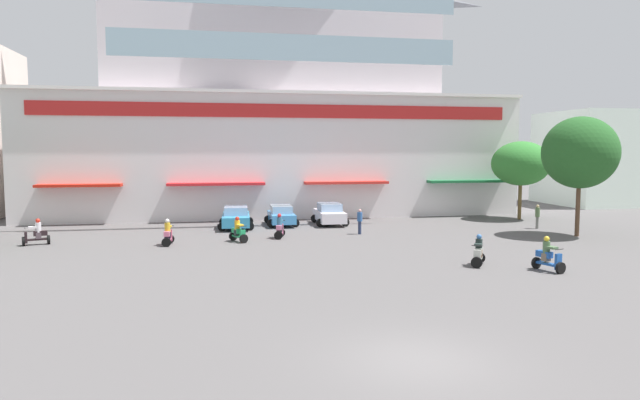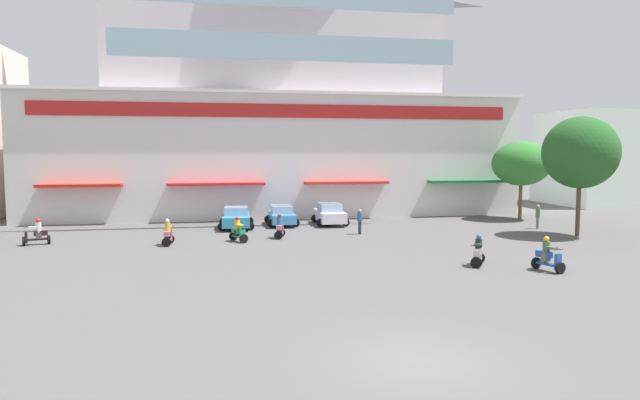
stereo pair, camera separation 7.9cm
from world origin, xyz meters
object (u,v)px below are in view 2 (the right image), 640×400
(parked_car_1, at_px, (281,215))
(pedestrian_1, at_px, (538,215))
(parked_car_0, at_px, (236,217))
(scooter_rider_2, at_px, (37,234))
(parked_car_2, at_px, (330,214))
(pedestrian_0, at_px, (360,220))
(scooter_rider_6, at_px, (548,257))
(scooter_rider_5, at_px, (478,253))
(plaza_tree_1, at_px, (521,164))
(scooter_rider_3, at_px, (238,232))
(scooter_rider_9, at_px, (280,228))
(plaza_tree_3, at_px, (580,153))
(scooter_rider_4, at_px, (168,234))

(parked_car_1, relative_size, pedestrian_1, 2.37)
(parked_car_0, bearing_deg, parked_car_1, 15.41)
(scooter_rider_2, height_order, pedestrian_1, pedestrian_1)
(parked_car_1, height_order, parked_car_2, parked_car_2)
(pedestrian_0, bearing_deg, scooter_rider_6, -65.90)
(scooter_rider_5, height_order, scooter_rider_6, scooter_rider_6)
(plaza_tree_1, distance_m, pedestrian_1, 6.26)
(parked_car_0, distance_m, pedestrian_0, 8.90)
(scooter_rider_3, relative_size, scooter_rider_9, 0.97)
(parked_car_2, bearing_deg, scooter_rider_5, -75.81)
(scooter_rider_3, bearing_deg, pedestrian_1, 5.18)
(parked_car_2, bearing_deg, scooter_rider_9, -126.94)
(plaza_tree_1, xyz_separation_m, pedestrian_0, (-14.30, -5.28, -3.45))
(plaza_tree_3, bearing_deg, scooter_rider_6, -130.78)
(scooter_rider_4, bearing_deg, scooter_rider_2, 168.74)
(plaza_tree_1, distance_m, parked_car_1, 19.15)
(scooter_rider_6, bearing_deg, parked_car_1, 119.63)
(parked_car_0, bearing_deg, parked_car_2, 5.73)
(plaza_tree_3, distance_m, parked_car_1, 20.26)
(scooter_rider_3, relative_size, scooter_rider_4, 0.97)
(scooter_rider_9, height_order, pedestrian_0, pedestrian_0)
(scooter_rider_9, bearing_deg, scooter_rider_6, -47.16)
(scooter_rider_6, bearing_deg, scooter_rider_9, 132.84)
(plaza_tree_1, height_order, parked_car_0, plaza_tree_1)
(plaza_tree_3, distance_m, scooter_rider_4, 25.59)
(parked_car_1, distance_m, scooter_rider_5, 17.58)
(plaza_tree_3, distance_m, parked_car_2, 17.13)
(pedestrian_0, height_order, pedestrian_1, pedestrian_1)
(scooter_rider_4, height_order, scooter_rider_9, scooter_rider_9)
(parked_car_2, xyz_separation_m, scooter_rider_5, (3.97, -15.69, -0.17))
(parked_car_2, relative_size, pedestrian_0, 2.55)
(scooter_rider_5, distance_m, pedestrian_1, 14.65)
(plaza_tree_1, bearing_deg, scooter_rider_5, -125.36)
(scooter_rider_5, bearing_deg, parked_car_2, 104.19)
(plaza_tree_1, xyz_separation_m, scooter_rider_4, (-26.15, -7.40, -3.75))
(plaza_tree_1, relative_size, plaza_tree_3, 0.81)
(scooter_rider_2, bearing_deg, parked_car_0, 23.49)
(parked_car_0, xyz_separation_m, scooter_rider_9, (2.48, -5.05, -0.13))
(scooter_rider_2, distance_m, scooter_rider_4, 7.56)
(scooter_rider_2, distance_m, pedestrian_1, 32.04)
(plaza_tree_1, bearing_deg, scooter_rider_2, -169.99)
(plaza_tree_3, xyz_separation_m, scooter_rider_9, (-18.57, 2.64, -4.63))
(scooter_rider_2, bearing_deg, scooter_rider_9, -0.21)
(parked_car_2, distance_m, scooter_rider_9, 7.18)
(parked_car_0, distance_m, parked_car_2, 6.83)
(scooter_rider_5, distance_m, scooter_rider_6, 3.04)
(parked_car_1, height_order, scooter_rider_9, scooter_rider_9)
(parked_car_1, relative_size, scooter_rider_5, 2.68)
(parked_car_0, xyz_separation_m, scooter_rider_6, (13.28, -16.70, -0.11))
(plaza_tree_1, distance_m, scooter_rider_3, 23.51)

